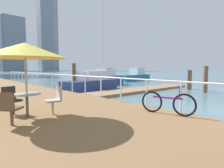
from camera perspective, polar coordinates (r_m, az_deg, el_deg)
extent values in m
plane|color=slate|center=(24.87, -21.06, 0.27)|extent=(300.00, 300.00, 0.00)
cube|color=#93704C|center=(15.27, 7.82, -1.87)|extent=(12.46, 2.00, 0.18)
cylinder|color=white|center=(6.51, 20.58, -3.95)|extent=(0.06, 0.06, 1.05)
cylinder|color=white|center=(7.26, 10.64, -2.82)|extent=(0.06, 0.06, 1.05)
cylinder|color=white|center=(8.18, 2.75, -1.87)|extent=(0.06, 0.06, 1.05)
cylinder|color=white|center=(9.23, -3.44, -1.09)|extent=(0.06, 0.06, 1.05)
cylinder|color=white|center=(10.36, -8.32, -0.47)|extent=(0.06, 0.06, 1.05)
cylinder|color=white|center=(11.56, -12.22, 0.03)|extent=(0.06, 0.06, 1.05)
cylinder|color=white|center=(12.80, -15.37, 0.44)|extent=(0.06, 0.06, 1.05)
cylinder|color=white|center=(14.07, -17.96, 0.77)|extent=(0.06, 0.06, 1.05)
cylinder|color=white|center=(15.36, -20.12, 1.04)|extent=(0.06, 0.06, 1.05)
cylinder|color=white|center=(16.68, -21.94, 1.27)|extent=(0.06, 0.06, 1.05)
cylinder|color=white|center=(18.01, -23.49, 1.47)|extent=(0.06, 0.06, 1.05)
cylinder|color=white|center=(19.35, -24.83, 1.64)|extent=(0.06, 0.06, 1.05)
cylinder|color=white|center=(20.70, -26.00, 1.78)|extent=(0.06, 0.06, 1.05)
cylinder|color=white|center=(22.06, -27.02, 1.91)|extent=(0.06, 0.06, 1.05)
cylinder|color=white|center=(23.42, -27.92, 2.02)|extent=(0.06, 0.06, 1.05)
cylinder|color=white|center=(24.79, -28.73, 2.12)|extent=(0.06, 0.06, 1.05)
cylinder|color=white|center=(12.14, -13.93, 2.71)|extent=(0.06, 26.81, 0.06)
cylinder|color=brown|center=(17.69, 22.92, 1.21)|extent=(0.36, 0.36, 1.71)
cylinder|color=brown|center=(15.95, 26.95, 1.30)|extent=(0.35, 0.35, 2.05)
cylinder|color=brown|center=(15.66, -11.65, 2.12)|extent=(0.32, 0.32, 2.29)
cube|color=navy|center=(15.96, -6.72, -0.34)|extent=(5.41, 2.75, 0.85)
cube|color=white|center=(16.09, -6.10, 2.65)|extent=(2.54, 1.89, 0.80)
cube|color=navy|center=(20.96, -2.84, 1.02)|extent=(5.09, 2.33, 0.91)
cube|color=white|center=(21.27, -1.85, 3.64)|extent=(1.69, 1.66, 0.99)
cylinder|color=silver|center=(21.17, -2.90, 14.01)|extent=(0.12, 0.12, 8.63)
cube|color=#1E6B8C|center=(28.21, 6.67, 1.99)|extent=(6.19, 2.43, 0.88)
cube|color=white|center=(28.94, 7.83, 3.96)|extent=(2.15, 1.73, 1.05)
torus|color=black|center=(6.42, 12.23, -5.37)|extent=(0.24, 0.71, 0.72)
torus|color=black|center=(6.13, 21.50, -6.08)|extent=(0.24, 0.71, 0.72)
cylinder|color=#8C198C|center=(6.22, 16.80, -4.11)|extent=(0.30, 0.93, 0.06)
cylinder|color=#8C198C|center=(6.11, 20.23, -2.48)|extent=(0.04, 0.04, 0.40)
cylinder|color=#ADADB2|center=(6.08, -24.91, -2.86)|extent=(0.80, 0.80, 0.04)
cylinder|color=#4C4C51|center=(6.14, -24.79, -6.19)|extent=(0.08, 0.08, 0.72)
cylinder|color=#B2B2B7|center=(6.05, -25.04, 0.57)|extent=(0.06, 0.06, 2.17)
cone|color=#E5CC4C|center=(6.05, -25.37, 9.43)|extent=(2.40, 2.40, 0.45)
cube|color=#B7B7BC|center=(6.24, -17.94, -4.95)|extent=(0.52, 0.52, 0.06)
cube|color=#B7B7BC|center=(6.26, -16.04, -2.78)|extent=(0.14, 0.44, 0.45)
cylinder|color=#B7B7BC|center=(6.29, -17.89, -6.97)|extent=(0.08, 0.08, 0.45)
cube|color=#262628|center=(6.75, -28.40, -4.57)|extent=(0.55, 0.55, 0.06)
cube|color=#262628|center=(6.91, -29.40, -2.52)|extent=(0.44, 0.18, 0.45)
cylinder|color=#262628|center=(6.79, -28.32, -6.45)|extent=(0.08, 0.08, 0.45)
cube|color=brown|center=(5.50, -28.72, -6.65)|extent=(0.62, 0.62, 0.06)
cube|color=brown|center=(5.28, -30.15, -4.69)|extent=(0.34, 0.36, 0.45)
cylinder|color=brown|center=(5.54, -28.63, -8.94)|extent=(0.08, 0.08, 0.45)
cube|color=gray|center=(147.40, -28.57, 10.74)|extent=(14.80, 14.95, 36.39)
cube|color=gray|center=(152.26, -20.00, 16.64)|extent=(9.57, 8.84, 66.82)
cube|color=#8C939E|center=(170.37, -17.97, 17.71)|extent=(6.28, 7.97, 80.23)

